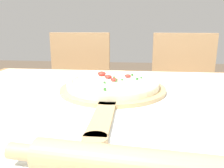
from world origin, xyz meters
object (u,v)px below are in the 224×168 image
pizza_peel (112,91)px  chair_right (183,96)px  chair_left (79,93)px  rolling_pin (139,166)px  pizza (113,83)px

pizza_peel → chair_right: bearing=62.9°
pizza_peel → chair_left: 0.80m
pizza_peel → chair_right: 0.83m
pizza_peel → rolling_pin: 0.43m
pizza → chair_left: (-0.28, 0.68, -0.25)m
pizza → rolling_pin: size_ratio=0.74×
pizza → chair_right: (0.36, 0.68, -0.25)m
pizza → rolling_pin: 0.45m
chair_right → pizza_peel: bearing=-115.1°
pizza_peel → rolling_pin: size_ratio=1.35×
rolling_pin → pizza_peel: bearing=100.6°
pizza_peel → pizza: pizza is taller
chair_left → chair_right: (0.65, 0.00, 0.00)m
chair_left → chair_right: 0.65m
rolling_pin → chair_right: bearing=75.9°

